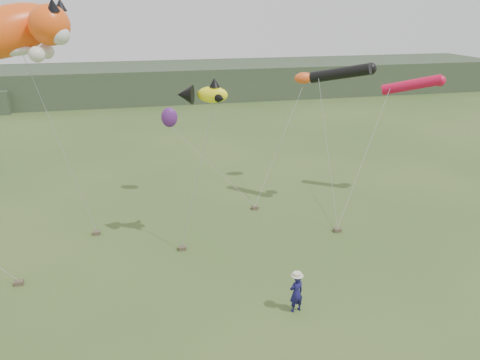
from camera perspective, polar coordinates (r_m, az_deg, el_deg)
name	(u,v)px	position (r m, az deg, el deg)	size (l,w,h in m)	color
ground	(261,288)	(20.11, 2.53, -13.05)	(120.00, 120.00, 0.00)	#385123
headland	(142,83)	(61.50, -11.86, 11.50)	(90.00, 13.00, 4.00)	#2D3D28
festival_attendant	(296,293)	(18.51, 6.88, -13.52)	(0.58, 0.38, 1.60)	#17154F
sandbag_anchors	(186,238)	(23.97, -6.58, -7.01)	(15.58, 5.57, 0.18)	brown
cat_kite	(16,31)	(23.15, -25.61, 16.08)	(6.09, 3.93, 3.23)	#FD5312
fish_kite	(202,94)	(21.04, -4.60, 10.40)	(2.39, 1.59, 1.18)	#FFF817
tube_kites	(381,78)	(27.57, 16.83, 11.78)	(7.91, 3.03, 2.19)	black
misc_kites	(231,99)	(28.43, -1.08, 9.82)	(9.42, 0.84, 2.92)	#F3561E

